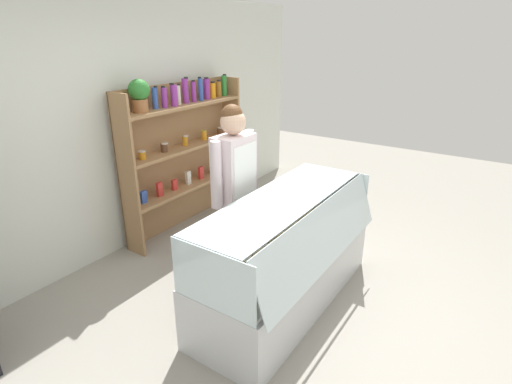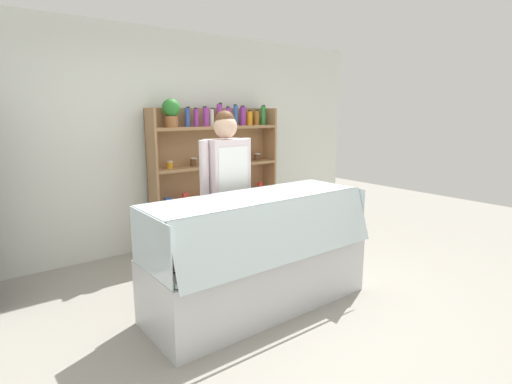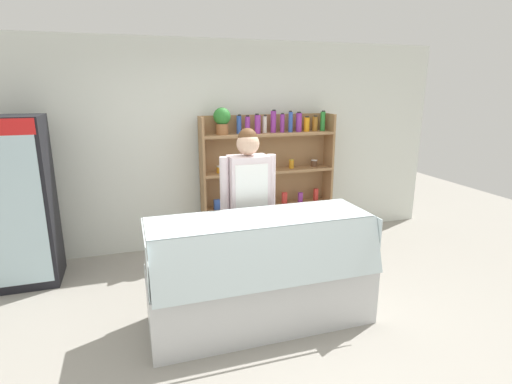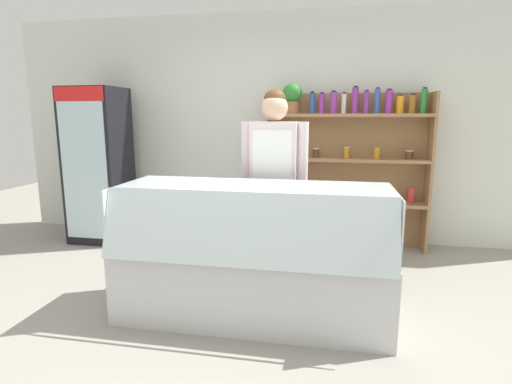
{
  "view_description": "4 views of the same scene",
  "coord_description": "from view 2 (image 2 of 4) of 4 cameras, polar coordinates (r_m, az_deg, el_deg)",
  "views": [
    {
      "loc": [
        -2.6,
        -1.4,
        2.29
      ],
      "look_at": [
        0.39,
        0.6,
        0.85
      ],
      "focal_mm": 28.0,
      "sensor_mm": 36.0,
      "label": 1
    },
    {
      "loc": [
        -1.98,
        -2.55,
        1.72
      ],
      "look_at": [
        0.32,
        0.42,
        0.96
      ],
      "focal_mm": 28.0,
      "sensor_mm": 36.0,
      "label": 2
    },
    {
      "loc": [
        -0.98,
        -3.06,
        2.12
      ],
      "look_at": [
        0.19,
        0.58,
        1.1
      ],
      "focal_mm": 28.0,
      "sensor_mm": 36.0,
      "label": 3
    },
    {
      "loc": [
        0.62,
        -2.72,
        1.5
      ],
      "look_at": [
        0.02,
        0.48,
        0.88
      ],
      "focal_mm": 28.0,
      "sensor_mm": 36.0,
      "label": 4
    }
  ],
  "objects": [
    {
      "name": "deli_display_case",
      "position": [
        3.62,
        0.36,
        -11.45
      ],
      "size": [
        2.0,
        0.8,
        1.01
      ],
      "color": "silver",
      "rests_on": "ground"
    },
    {
      "name": "shop_clerk",
      "position": [
        3.92,
        -4.23,
        1.24
      ],
      "size": [
        0.58,
        0.25,
        1.73
      ],
      "color": "#383D51",
      "rests_on": "ground"
    },
    {
      "name": "shelving_unit",
      "position": [
        5.29,
        -6.2,
        4.01
      ],
      "size": [
        1.81,
        0.29,
        1.87
      ],
      "color": "#9E754C",
      "rests_on": "ground"
    },
    {
      "name": "ground_plane",
      "position": [
        3.66,
        0.12,
        -16.54
      ],
      "size": [
        12.0,
        12.0,
        0.0
      ],
      "primitive_type": "plane",
      "color": "gray"
    },
    {
      "name": "back_wall",
      "position": [
        5.13,
        -14.94,
        6.97
      ],
      "size": [
        6.8,
        0.1,
        2.7
      ],
      "primitive_type": "cube",
      "color": "silver",
      "rests_on": "ground"
    }
  ]
}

